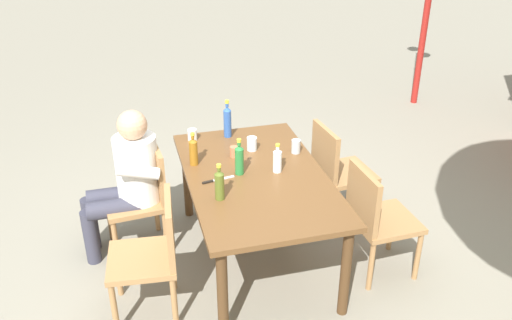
{
  "coord_description": "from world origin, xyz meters",
  "views": [
    {
      "loc": [
        3.32,
        -0.89,
        2.68
      ],
      "look_at": [
        0.0,
        0.0,
        0.86
      ],
      "focal_mm": 38.41,
      "sensor_mm": 36.0,
      "label": 1
    }
  ],
  "objects_px": {
    "bottle_clear": "(277,160)",
    "cup_glass": "(252,144)",
    "chair_near_left": "(144,193)",
    "table_knife": "(216,180)",
    "chair_far_right": "(376,216)",
    "bottle_green": "(239,159)",
    "dining_table": "(256,185)",
    "cup_steel": "(296,146)",
    "bottle_amber": "(193,151)",
    "bottle_blue": "(227,121)",
    "chair_near_right": "(153,251)",
    "backpack_by_near_side": "(220,161)",
    "cup_white": "(192,135)",
    "person_in_white_shirt": "(127,177)",
    "cup_terracotta": "(234,152)",
    "bottle_olive": "(219,184)",
    "chair_far_left": "(337,168)"
  },
  "relations": [
    {
      "from": "bottle_olive",
      "to": "table_knife",
      "type": "distance_m",
      "value": 0.26
    },
    {
      "from": "bottle_olive",
      "to": "bottle_green",
      "type": "distance_m",
      "value": 0.36
    },
    {
      "from": "bottle_blue",
      "to": "cup_steel",
      "type": "height_order",
      "value": "bottle_blue"
    },
    {
      "from": "chair_far_right",
      "to": "chair_far_left",
      "type": "bearing_deg",
      "value": 179.98
    },
    {
      "from": "chair_near_left",
      "to": "cup_steel",
      "type": "relative_size",
      "value": 8.13
    },
    {
      "from": "bottle_green",
      "to": "bottle_amber",
      "type": "xyz_separation_m",
      "value": [
        -0.23,
        -0.29,
        -0.01
      ]
    },
    {
      "from": "person_in_white_shirt",
      "to": "cup_steel",
      "type": "height_order",
      "value": "person_in_white_shirt"
    },
    {
      "from": "chair_far_right",
      "to": "person_in_white_shirt",
      "type": "relative_size",
      "value": 0.74
    },
    {
      "from": "chair_near_right",
      "to": "table_knife",
      "type": "height_order",
      "value": "chair_near_right"
    },
    {
      "from": "bottle_blue",
      "to": "cup_terracotta",
      "type": "distance_m",
      "value": 0.38
    },
    {
      "from": "bottle_blue",
      "to": "bottle_amber",
      "type": "distance_m",
      "value": 0.54
    },
    {
      "from": "chair_near_left",
      "to": "bottle_amber",
      "type": "xyz_separation_m",
      "value": [
        0.1,
        0.39,
        0.36
      ]
    },
    {
      "from": "cup_steel",
      "to": "cup_white",
      "type": "bearing_deg",
      "value": -120.39
    },
    {
      "from": "dining_table",
      "to": "cup_steel",
      "type": "distance_m",
      "value": 0.49
    },
    {
      "from": "table_knife",
      "to": "chair_far_right",
      "type": "bearing_deg",
      "value": 71.79
    },
    {
      "from": "chair_near_left",
      "to": "table_knife",
      "type": "xyz_separation_m",
      "value": [
        0.39,
        0.5,
        0.26
      ]
    },
    {
      "from": "cup_white",
      "to": "table_knife",
      "type": "bearing_deg",
      "value": 4.31
    },
    {
      "from": "bottle_green",
      "to": "cup_steel",
      "type": "height_order",
      "value": "bottle_green"
    },
    {
      "from": "cup_steel",
      "to": "cup_terracotta",
      "type": "bearing_deg",
      "value": -96.92
    },
    {
      "from": "chair_near_left",
      "to": "cup_glass",
      "type": "bearing_deg",
      "value": 91.16
    },
    {
      "from": "chair_near_right",
      "to": "bottle_green",
      "type": "height_order",
      "value": "bottle_green"
    },
    {
      "from": "chair_far_right",
      "to": "bottle_blue",
      "type": "relative_size",
      "value": 2.72
    },
    {
      "from": "table_knife",
      "to": "bottle_olive",
      "type": "bearing_deg",
      "value": -4.73
    },
    {
      "from": "bottle_clear",
      "to": "chair_near_right",
      "type": "bearing_deg",
      "value": -68.11
    },
    {
      "from": "cup_steel",
      "to": "table_knife",
      "type": "height_order",
      "value": "cup_steel"
    },
    {
      "from": "bottle_green",
      "to": "cup_steel",
      "type": "xyz_separation_m",
      "value": [
        -0.21,
        0.5,
        -0.07
      ]
    },
    {
      "from": "chair_far_right",
      "to": "bottle_green",
      "type": "bearing_deg",
      "value": -114.84
    },
    {
      "from": "chair_near_right",
      "to": "bottle_green",
      "type": "xyz_separation_m",
      "value": [
        -0.42,
        0.68,
        0.37
      ]
    },
    {
      "from": "chair_near_right",
      "to": "bottle_olive",
      "type": "distance_m",
      "value": 0.61
    },
    {
      "from": "bottle_clear",
      "to": "cup_steel",
      "type": "relative_size",
      "value": 2.08
    },
    {
      "from": "bottle_clear",
      "to": "bottle_amber",
      "type": "relative_size",
      "value": 0.86
    },
    {
      "from": "dining_table",
      "to": "cup_steel",
      "type": "xyz_separation_m",
      "value": [
        -0.26,
        0.39,
        0.14
      ]
    },
    {
      "from": "bottle_clear",
      "to": "table_knife",
      "type": "relative_size",
      "value": 0.93
    },
    {
      "from": "bottle_blue",
      "to": "person_in_white_shirt",
      "type": "bearing_deg",
      "value": -69.47
    },
    {
      "from": "chair_near_left",
      "to": "chair_near_right",
      "type": "height_order",
      "value": "same"
    },
    {
      "from": "person_in_white_shirt",
      "to": "bottle_blue",
      "type": "xyz_separation_m",
      "value": [
        -0.32,
        0.84,
        0.22
      ]
    },
    {
      "from": "bottle_clear",
      "to": "cup_glass",
      "type": "xyz_separation_m",
      "value": [
        -0.39,
        -0.09,
        -0.04
      ]
    },
    {
      "from": "chair_far_left",
      "to": "cup_white",
      "type": "xyz_separation_m",
      "value": [
        -0.33,
        -1.14,
        0.3
      ]
    },
    {
      "from": "bottle_olive",
      "to": "table_knife",
      "type": "height_order",
      "value": "bottle_olive"
    },
    {
      "from": "chair_near_left",
      "to": "chair_near_right",
      "type": "distance_m",
      "value": 0.75
    },
    {
      "from": "chair_near_left",
      "to": "bottle_green",
      "type": "height_order",
      "value": "bottle_green"
    },
    {
      "from": "chair_far_right",
      "to": "cup_terracotta",
      "type": "relative_size",
      "value": 10.4
    },
    {
      "from": "chair_far_right",
      "to": "bottle_green",
      "type": "relative_size",
      "value": 3.14
    },
    {
      "from": "bottle_green",
      "to": "bottle_blue",
      "type": "bearing_deg",
      "value": 175.27
    },
    {
      "from": "bottle_amber",
      "to": "cup_steel",
      "type": "xyz_separation_m",
      "value": [
        0.01,
        0.79,
        -0.06
      ]
    },
    {
      "from": "cup_steel",
      "to": "backpack_by_near_side",
      "type": "distance_m",
      "value": 1.22
    },
    {
      "from": "bottle_blue",
      "to": "backpack_by_near_side",
      "type": "relative_size",
      "value": 0.71
    },
    {
      "from": "cup_steel",
      "to": "table_knife",
      "type": "distance_m",
      "value": 0.74
    },
    {
      "from": "chair_far_right",
      "to": "cup_terracotta",
      "type": "bearing_deg",
      "value": -128.09
    },
    {
      "from": "bottle_amber",
      "to": "chair_near_right",
      "type": "bearing_deg",
      "value": -30.74
    }
  ]
}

